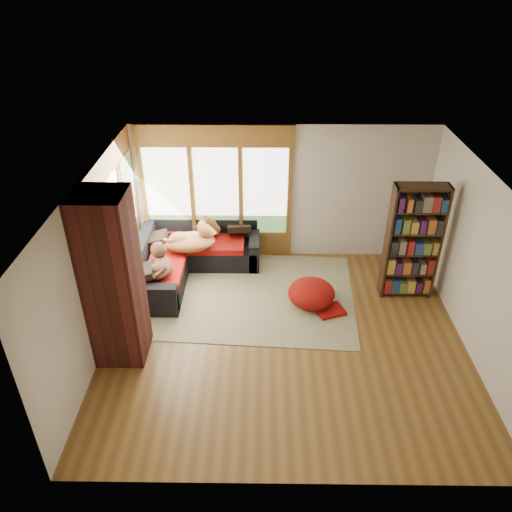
% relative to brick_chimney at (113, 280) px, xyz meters
% --- Properties ---
extents(floor, '(5.50, 5.50, 0.00)m').
position_rel_brick_chimney_xyz_m(floor, '(2.40, 0.35, -1.30)').
color(floor, brown).
rests_on(floor, ground).
extents(ceiling, '(5.50, 5.50, 0.00)m').
position_rel_brick_chimney_xyz_m(ceiling, '(2.40, 0.35, 1.30)').
color(ceiling, white).
extents(wall_back, '(5.50, 0.04, 2.60)m').
position_rel_brick_chimney_xyz_m(wall_back, '(2.40, 2.85, 0.00)').
color(wall_back, silver).
rests_on(wall_back, ground).
extents(wall_front, '(5.50, 0.04, 2.60)m').
position_rel_brick_chimney_xyz_m(wall_front, '(2.40, -2.15, 0.00)').
color(wall_front, silver).
rests_on(wall_front, ground).
extents(wall_left, '(0.04, 5.00, 2.60)m').
position_rel_brick_chimney_xyz_m(wall_left, '(-0.35, 0.35, 0.00)').
color(wall_left, silver).
rests_on(wall_left, ground).
extents(wall_right, '(0.04, 5.00, 2.60)m').
position_rel_brick_chimney_xyz_m(wall_right, '(5.15, 0.35, 0.00)').
color(wall_right, silver).
rests_on(wall_right, ground).
extents(windows_back, '(2.82, 0.10, 1.90)m').
position_rel_brick_chimney_xyz_m(windows_back, '(1.20, 2.82, 0.05)').
color(windows_back, brown).
rests_on(windows_back, wall_back).
extents(windows_left, '(0.10, 2.62, 1.90)m').
position_rel_brick_chimney_xyz_m(windows_left, '(-0.32, 1.55, 0.05)').
color(windows_left, brown).
rests_on(windows_left, wall_left).
extents(roller_blind, '(0.03, 0.72, 0.90)m').
position_rel_brick_chimney_xyz_m(roller_blind, '(-0.29, 2.38, 0.45)').
color(roller_blind, '#668059').
rests_on(roller_blind, wall_left).
extents(brick_chimney, '(0.70, 0.70, 2.60)m').
position_rel_brick_chimney_xyz_m(brick_chimney, '(0.00, 0.00, 0.00)').
color(brick_chimney, '#471914').
rests_on(brick_chimney, ground).
extents(sectional_sofa, '(2.20, 2.20, 0.80)m').
position_rel_brick_chimney_xyz_m(sectional_sofa, '(0.45, 2.05, -1.00)').
color(sectional_sofa, black).
rests_on(sectional_sofa, ground).
extents(area_rug, '(3.64, 2.88, 0.01)m').
position_rel_brick_chimney_xyz_m(area_rug, '(1.88, 1.47, -1.29)').
color(area_rug, beige).
rests_on(area_rug, ground).
extents(bookshelf, '(0.88, 0.29, 2.05)m').
position_rel_brick_chimney_xyz_m(bookshelf, '(4.54, 1.55, -0.27)').
color(bookshelf, '#341E11').
rests_on(bookshelf, ground).
extents(pouf, '(0.82, 0.82, 0.43)m').
position_rel_brick_chimney_xyz_m(pouf, '(2.89, 1.23, -1.07)').
color(pouf, '#9E0F09').
rests_on(pouf, area_rug).
extents(dog_tan, '(1.03, 0.76, 0.52)m').
position_rel_brick_chimney_xyz_m(dog_tan, '(0.83, 2.16, -0.50)').
color(dog_tan, brown).
rests_on(dog_tan, sectional_sofa).
extents(dog_brindle, '(0.53, 0.76, 0.39)m').
position_rel_brick_chimney_xyz_m(dog_brindle, '(0.32, 1.42, -0.57)').
color(dog_brindle, '#372319').
rests_on(dog_brindle, sectional_sofa).
extents(throw_pillows, '(1.98, 1.68, 0.45)m').
position_rel_brick_chimney_xyz_m(throw_pillows, '(0.53, 2.10, -0.54)').
color(throw_pillows, black).
rests_on(throw_pillows, sectional_sofa).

